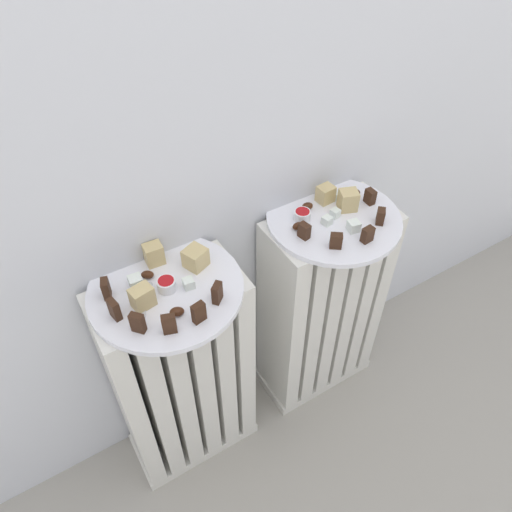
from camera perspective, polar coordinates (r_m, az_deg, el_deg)
ground_plane at (r=1.43m, az=6.40°, el=-24.80°), size 6.00×6.00×0.00m
radiator_left at (r=1.22m, az=-8.47°, el=-13.78°), size 0.32×0.16×0.62m
radiator_right at (r=1.35m, az=7.52°, el=-6.08°), size 0.32×0.16×0.62m
plate_left at (r=0.97m, az=-10.42°, el=-3.81°), size 0.30×0.30×0.01m
plate_right at (r=1.12m, az=9.02°, el=4.32°), size 0.30×0.30×0.01m
dark_cake_slice_left_0 at (r=0.96m, az=-17.03°, el=-3.67°), size 0.02×0.03×0.04m
dark_cake_slice_left_1 at (r=0.92m, az=-16.14°, el=-5.99°), size 0.02×0.03×0.04m
dark_cake_slice_left_2 at (r=0.89m, az=-13.60°, el=-7.55°), size 0.03×0.03×0.04m
dark_cake_slice_left_3 at (r=0.88m, az=-10.06°, el=-7.79°), size 0.03×0.02×0.04m
dark_cake_slice_left_4 at (r=0.89m, az=-6.67°, el=-6.55°), size 0.03×0.02×0.04m
dark_cake_slice_left_5 at (r=0.91m, az=-4.54°, el=-4.29°), size 0.03×0.03×0.04m
marble_cake_slice_left_0 at (r=1.00m, az=-11.78°, el=0.22°), size 0.04×0.03×0.05m
marble_cake_slice_left_1 at (r=0.98m, az=-7.05°, el=-0.21°), size 0.05×0.05×0.04m
marble_cake_slice_left_2 at (r=0.93m, az=-13.07°, el=-4.69°), size 0.05×0.04×0.04m
turkish_delight_left_0 at (r=0.97m, az=-13.79°, el=-2.96°), size 0.03×0.03×0.03m
turkish_delight_left_1 at (r=0.95m, az=-7.85°, el=-3.16°), size 0.02×0.02×0.02m
medjool_date_left_0 at (r=0.98m, az=-12.50°, el=-2.13°), size 0.03×0.03×0.02m
medjool_date_left_1 at (r=0.91m, az=-9.17°, el=-6.41°), size 0.03×0.03×0.02m
jam_bowl_left at (r=0.95m, az=-10.36°, el=-3.24°), size 0.04×0.04×0.02m
dark_cake_slice_right_0 at (r=1.04m, az=5.62°, el=2.92°), size 0.02×0.03×0.04m
dark_cake_slice_right_1 at (r=1.03m, az=9.29°, el=1.75°), size 0.03×0.03×0.04m
dark_cake_slice_right_2 at (r=1.06m, az=12.83°, el=2.44°), size 0.03×0.02×0.04m
dark_cake_slice_right_3 at (r=1.11m, az=14.28°, el=4.50°), size 0.03×0.03×0.04m
dark_cake_slice_right_4 at (r=1.16m, az=13.12°, el=6.74°), size 0.02×0.03×0.04m
marble_cake_slice_right_0 at (r=1.13m, az=10.65°, el=6.39°), size 0.05×0.05×0.05m
marble_cake_slice_right_1 at (r=1.14m, az=8.08°, el=7.14°), size 0.04×0.03×0.04m
turkish_delight_right_0 at (r=1.09m, az=8.26°, el=4.10°), size 0.02×0.02×0.02m
turkish_delight_right_1 at (r=1.08m, az=11.27°, el=3.42°), size 0.03×0.03×0.02m
turkish_delight_right_2 at (r=1.11m, az=9.17°, el=4.95°), size 0.02×0.02×0.02m
turkish_delight_right_3 at (r=1.16m, az=9.31°, el=6.93°), size 0.02×0.02×0.02m
medjool_date_right_0 at (r=1.18m, az=11.43°, el=7.28°), size 0.03×0.03×0.02m
medjool_date_right_1 at (r=1.12m, az=5.99°, el=5.78°), size 0.03×0.02×0.02m
medjool_date_right_2 at (r=1.07m, az=4.87°, el=3.50°), size 0.03×0.02×0.02m
jam_bowl_right at (r=1.09m, az=5.40°, el=4.78°), size 0.04×0.04×0.02m
fork at (r=0.95m, az=-12.76°, el=-4.98°), size 0.06×0.10×0.00m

